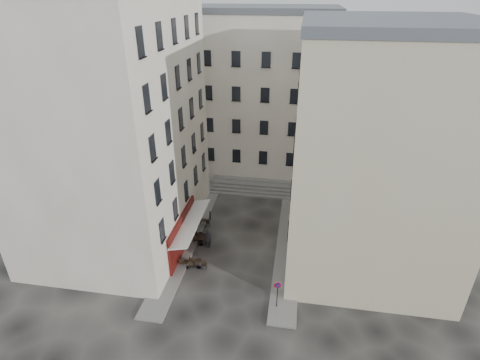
% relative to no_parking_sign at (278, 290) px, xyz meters
% --- Properties ---
extents(ground, '(90.00, 90.00, 0.00)m').
position_rel_no_parking_sign_xyz_m(ground, '(-4.04, 4.27, -1.68)').
color(ground, black).
rests_on(ground, ground).
extents(sidewalk_left, '(2.00, 22.00, 0.12)m').
position_rel_no_parking_sign_xyz_m(sidewalk_left, '(-8.54, 8.27, -1.62)').
color(sidewalk_left, slate).
rests_on(sidewalk_left, ground).
extents(sidewalk_right, '(2.00, 18.00, 0.12)m').
position_rel_no_parking_sign_xyz_m(sidewalk_right, '(0.46, 7.27, -1.62)').
color(sidewalk_right, slate).
rests_on(sidewalk_right, ground).
extents(building_left, '(12.20, 16.20, 20.60)m').
position_rel_no_parking_sign_xyz_m(building_left, '(-14.54, 7.27, 8.63)').
color(building_left, beige).
rests_on(building_left, ground).
extents(building_right, '(12.20, 14.20, 18.60)m').
position_rel_no_parking_sign_xyz_m(building_right, '(6.46, 7.77, 7.63)').
color(building_right, '#BAAF8A').
rests_on(building_right, ground).
extents(building_back, '(18.20, 10.20, 18.60)m').
position_rel_no_parking_sign_xyz_m(building_back, '(-5.04, 23.27, 7.63)').
color(building_back, beige).
rests_on(building_back, ground).
extents(cafe_storefront, '(1.74, 7.30, 3.50)m').
position_rel_no_parking_sign_xyz_m(cafe_storefront, '(-8.36, 5.27, 0.20)').
color(cafe_storefront, '#410D09').
rests_on(cafe_storefront, ground).
extents(stone_steps, '(9.00, 3.15, 0.80)m').
position_rel_no_parking_sign_xyz_m(stone_steps, '(-4.04, 16.84, -1.28)').
color(stone_steps, '#605E5B').
rests_on(stone_steps, ground).
extents(bollard_near, '(0.12, 0.12, 0.98)m').
position_rel_no_parking_sign_xyz_m(bollard_near, '(-7.29, 3.27, -1.15)').
color(bollard_near, black).
rests_on(bollard_near, ground).
extents(bollard_mid, '(0.12, 0.12, 0.98)m').
position_rel_no_parking_sign_xyz_m(bollard_mid, '(-7.29, 6.77, -1.15)').
color(bollard_mid, black).
rests_on(bollard_mid, ground).
extents(bollard_far, '(0.12, 0.12, 0.98)m').
position_rel_no_parking_sign_xyz_m(bollard_far, '(-7.29, 10.27, -1.15)').
color(bollard_far, black).
rests_on(bollard_far, ground).
extents(no_parking_sign, '(0.53, 0.15, 2.36)m').
position_rel_no_parking_sign_xyz_m(no_parking_sign, '(0.00, 0.00, 0.00)').
color(no_parking_sign, black).
rests_on(no_parking_sign, ground).
extents(bistro_table_a, '(1.16, 0.54, 0.81)m').
position_rel_no_parking_sign_xyz_m(bistro_table_a, '(-7.53, 3.06, -1.26)').
color(bistro_table_a, black).
rests_on(bistro_table_a, ground).
extents(bistro_table_b, '(1.35, 0.63, 0.95)m').
position_rel_no_parking_sign_xyz_m(bistro_table_b, '(-6.56, 3.23, -1.19)').
color(bistro_table_b, black).
rests_on(bistro_table_b, ground).
extents(bistro_table_c, '(1.41, 0.66, 0.99)m').
position_rel_no_parking_sign_xyz_m(bistro_table_c, '(-7.13, 6.22, -1.17)').
color(bistro_table_c, black).
rests_on(bistro_table_c, ground).
extents(bistro_table_d, '(1.32, 0.62, 0.93)m').
position_rel_no_parking_sign_xyz_m(bistro_table_d, '(-7.38, 6.81, -1.20)').
color(bistro_table_d, black).
rests_on(bistro_table_d, ground).
extents(bistro_table_e, '(1.23, 0.58, 0.87)m').
position_rel_no_parking_sign_xyz_m(bistro_table_e, '(-7.64, 9.12, -1.23)').
color(bistro_table_e, black).
rests_on(bistro_table_e, ground).
extents(pedestrian, '(0.71, 0.53, 1.77)m').
position_rel_no_parking_sign_xyz_m(pedestrian, '(-6.48, 6.02, -0.79)').
color(pedestrian, black).
rests_on(pedestrian, ground).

